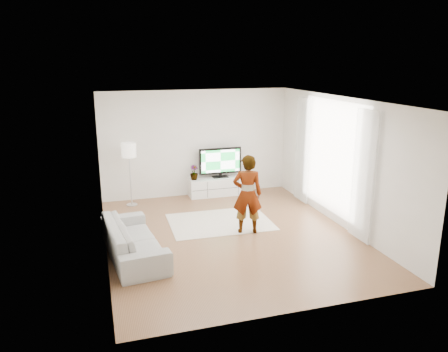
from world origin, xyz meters
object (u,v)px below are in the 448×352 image
object	(u,v)px
media_console	(221,186)
rug	(220,222)
player	(247,194)
television	(220,161)
sofa	(133,239)
floor_lamp	(129,153)

from	to	relation	value
media_console	rug	xyz separation A→B (m)	(-0.59, -1.98, -0.24)
rug	player	world-z (taller)	player
television	player	bearing A→B (deg)	-94.42
sofa	media_console	bearing A→B (deg)	-45.98
sofa	television	bearing A→B (deg)	-45.73
media_console	television	world-z (taller)	television
television	sofa	size ratio (longest dim) A/B	0.51
rug	sofa	bearing A→B (deg)	-149.55
media_console	sofa	xyz separation A→B (m)	(-2.61, -3.17, 0.09)
player	floor_lamp	bearing A→B (deg)	-33.77
rug	player	bearing A→B (deg)	-62.43
television	sofa	xyz separation A→B (m)	(-2.61, -3.19, -0.59)
media_console	floor_lamp	distance (m)	2.63
rug	player	size ratio (longest dim) A/B	1.35
sofa	floor_lamp	world-z (taller)	floor_lamp
media_console	player	distance (m)	2.79
rug	player	xyz separation A→B (m)	(0.38, -0.73, 0.84)
player	television	bearing A→B (deg)	-78.98
media_console	player	bearing A→B (deg)	-94.47
player	sofa	size ratio (longest dim) A/B	0.75
television	rug	size ratio (longest dim) A/B	0.51
floor_lamp	sofa	bearing A→B (deg)	-94.43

